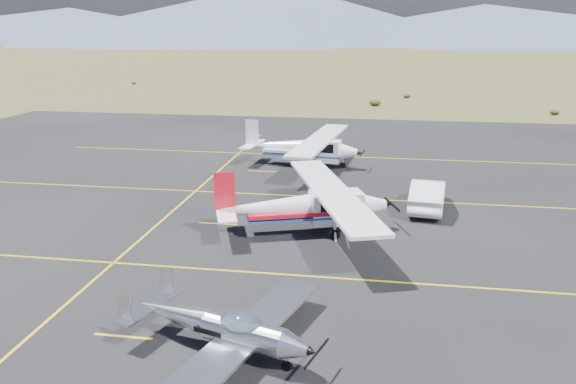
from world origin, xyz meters
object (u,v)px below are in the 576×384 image
(aircraft_cessna, at_px, (306,205))
(sedan, at_px, (428,194))
(aircraft_low_wing, at_px, (224,328))
(aircraft_plain, at_px, (303,147))

(aircraft_cessna, distance_m, sedan, 7.72)
(aircraft_low_wing, bearing_deg, aircraft_cessna, 101.64)
(aircraft_cessna, distance_m, aircraft_plain, 13.74)
(aircraft_cessna, relative_size, aircraft_plain, 0.99)
(aircraft_cessna, height_order, aircraft_plain, aircraft_cessna)
(aircraft_plain, bearing_deg, aircraft_low_wing, -80.83)
(aircraft_plain, bearing_deg, sedan, -40.68)
(aircraft_cessna, bearing_deg, aircraft_plain, 79.28)
(aircraft_low_wing, xyz_separation_m, aircraft_plain, (-0.94, 24.46, 0.53))
(aircraft_low_wing, distance_m, aircraft_cessna, 10.93)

